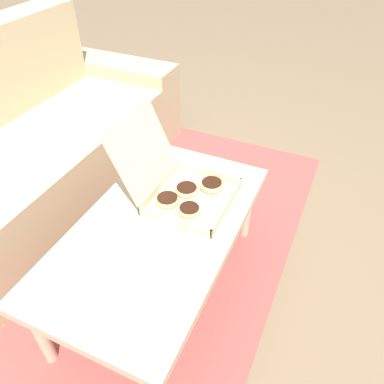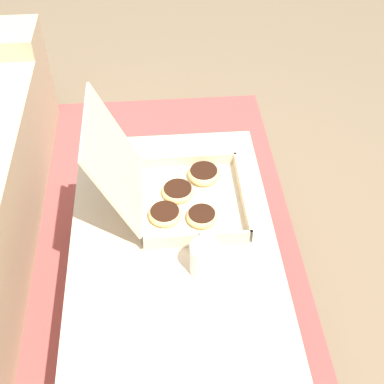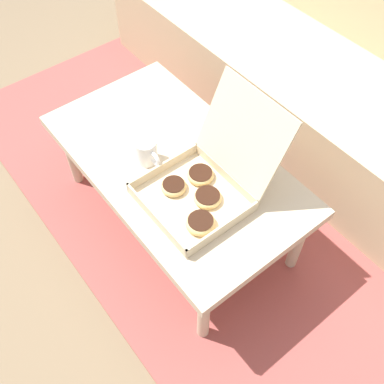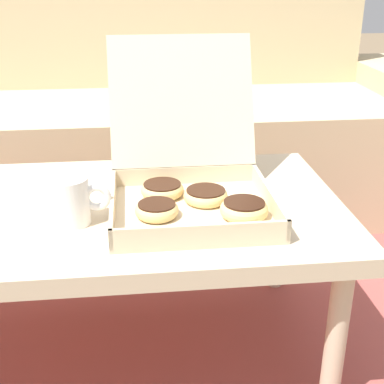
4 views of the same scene
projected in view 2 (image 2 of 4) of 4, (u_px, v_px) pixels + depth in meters
ground_plane at (131, 332)px, 1.75m from camera, size 12.00×12.00×0.00m
area_rug at (38, 338)px, 1.73m from camera, size 2.60×1.85×0.01m
coffee_table at (175, 262)px, 1.51m from camera, size 1.05×0.59×0.40m
pastry_box at (173, 190)px, 1.58m from camera, size 0.34×0.44×0.34m
coffee_mug at (205, 257)px, 1.41m from camera, size 0.13×0.08×0.10m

